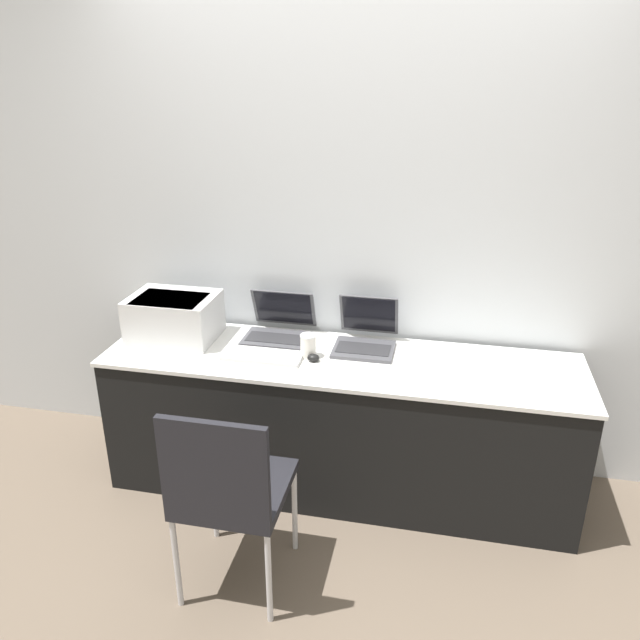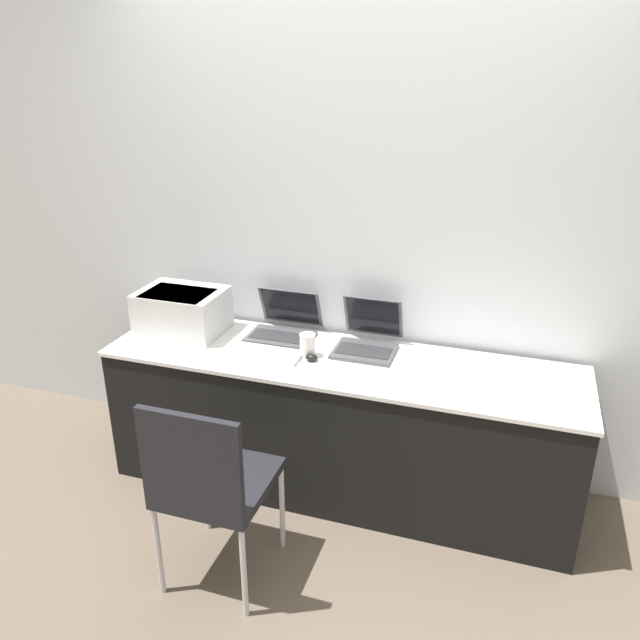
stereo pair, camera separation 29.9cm
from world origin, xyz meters
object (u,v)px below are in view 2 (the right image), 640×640
laptop_right (368,338)px  external_keyboard (262,353)px  printer (182,310)px  coffee_cup (308,345)px  laptop_left (284,326)px  mouse (312,357)px  chair (209,479)px

laptop_right → external_keyboard: size_ratio=0.88×
printer → coffee_cup: bearing=-6.3°
coffee_cup → laptop_left: bearing=134.5°
external_keyboard → mouse: bearing=3.9°
coffee_cup → chair: bearing=-100.3°
laptop_right → laptop_left: bearing=176.8°
external_keyboard → coffee_cup: bearing=15.4°
coffee_cup → mouse: (0.03, -0.04, -0.04)m
laptop_right → mouse: bearing=-134.5°
coffee_cup → mouse: size_ratio=1.99×
chair → laptop_left: bearing=93.6°
laptop_right → coffee_cup: 0.31m
laptop_right → coffee_cup: size_ratio=2.90×
coffee_cup → printer: bearing=173.7°
external_keyboard → coffee_cup: size_ratio=3.31×
printer → laptop_right: bearing=5.9°
coffee_cup → mouse: bearing=-50.1°
printer → laptop_left: size_ratio=1.29×
laptop_left → coffee_cup: laptop_left is taller
laptop_left → coffee_cup: size_ratio=2.87×
mouse → chair: 0.79m
mouse → laptop_left: bearing=133.8°
laptop_right → chair: size_ratio=0.38×
mouse → chair: size_ratio=0.07×
laptop_left → external_keyboard: (-0.01, -0.27, -0.04)m
laptop_left → printer: bearing=-166.3°
laptop_left → mouse: bearing=-46.2°
mouse → chair: (-0.18, -0.74, -0.22)m
printer → external_keyboard: size_ratio=1.12×
laptop_right → mouse: size_ratio=5.79×
external_keyboard → chair: 0.76m
laptop_left → coffee_cup: bearing=-45.5°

